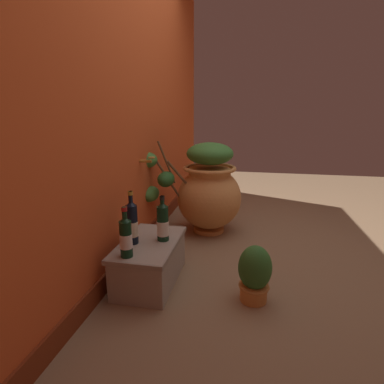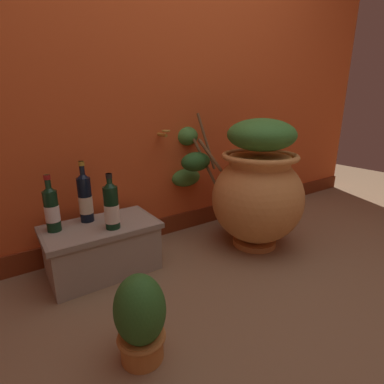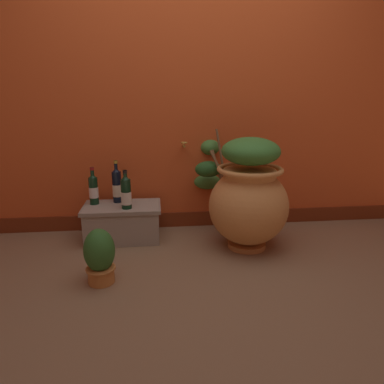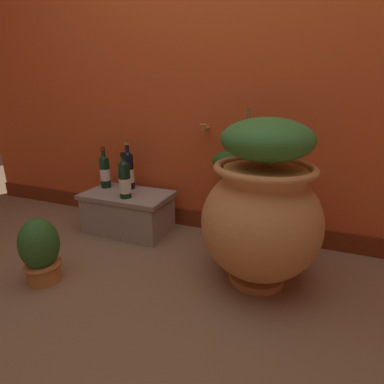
{
  "view_description": "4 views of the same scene",
  "coord_description": "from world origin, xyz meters",
  "px_view_note": "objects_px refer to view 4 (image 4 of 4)",
  "views": [
    {
      "loc": [
        -2.35,
        0.22,
        1.12
      ],
      "look_at": [
        -0.01,
        0.69,
        0.49
      ],
      "focal_mm": 28.01,
      "sensor_mm": 36.0,
      "label": 1
    },
    {
      "loc": [
        -1.05,
        -0.69,
        0.95
      ],
      "look_at": [
        -0.08,
        0.71,
        0.43
      ],
      "focal_mm": 27.48,
      "sensor_mm": 36.0,
      "label": 2
    },
    {
      "loc": [
        -0.33,
        -1.86,
        1.14
      ],
      "look_at": [
        -0.05,
        0.75,
        0.42
      ],
      "focal_mm": 32.33,
      "sensor_mm": 36.0,
      "label": 3
    },
    {
      "loc": [
        0.54,
        -0.78,
        0.95
      ],
      "look_at": [
        -0.06,
        0.75,
        0.4
      ],
      "focal_mm": 26.94,
      "sensor_mm": 36.0,
      "label": 4
    }
  ],
  "objects_px": {
    "wine_bottle_left": "(105,171)",
    "potted_shrub": "(40,250)",
    "wine_bottle_right": "(129,170)",
    "terracotta_urn": "(260,206)",
    "wine_bottle_middle": "(125,179)"
  },
  "relations": [
    {
      "from": "wine_bottle_left",
      "to": "potted_shrub",
      "type": "bearing_deg",
      "value": -79.25
    },
    {
      "from": "potted_shrub",
      "to": "terracotta_urn",
      "type": "bearing_deg",
      "value": 23.32
    },
    {
      "from": "terracotta_urn",
      "to": "wine_bottle_left",
      "type": "xyz_separation_m",
      "value": [
        -1.19,
        0.3,
        0.01
      ]
    },
    {
      "from": "wine_bottle_left",
      "to": "wine_bottle_middle",
      "type": "bearing_deg",
      "value": -27.92
    },
    {
      "from": "wine_bottle_left",
      "to": "wine_bottle_middle",
      "type": "relative_size",
      "value": 1.0
    },
    {
      "from": "terracotta_urn",
      "to": "wine_bottle_right",
      "type": "relative_size",
      "value": 2.64
    },
    {
      "from": "terracotta_urn",
      "to": "wine_bottle_middle",
      "type": "height_order",
      "value": "terracotta_urn"
    },
    {
      "from": "wine_bottle_left",
      "to": "wine_bottle_middle",
      "type": "distance_m",
      "value": 0.31
    },
    {
      "from": "wine_bottle_right",
      "to": "potted_shrub",
      "type": "distance_m",
      "value": 0.83
    },
    {
      "from": "wine_bottle_middle",
      "to": "wine_bottle_right",
      "type": "xyz_separation_m",
      "value": [
        -0.09,
        0.18,
        0.01
      ]
    },
    {
      "from": "potted_shrub",
      "to": "wine_bottle_middle",
      "type": "bearing_deg",
      "value": 78.1
    },
    {
      "from": "wine_bottle_left",
      "to": "potted_shrub",
      "type": "height_order",
      "value": "wine_bottle_left"
    },
    {
      "from": "terracotta_urn",
      "to": "wine_bottle_left",
      "type": "distance_m",
      "value": 1.23
    },
    {
      "from": "potted_shrub",
      "to": "wine_bottle_left",
      "type": "bearing_deg",
      "value": 100.75
    },
    {
      "from": "wine_bottle_middle",
      "to": "wine_bottle_right",
      "type": "height_order",
      "value": "wine_bottle_right"
    }
  ]
}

